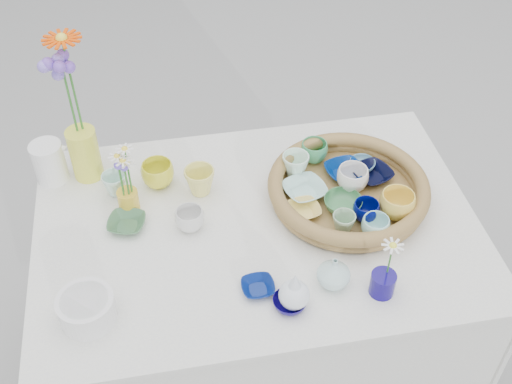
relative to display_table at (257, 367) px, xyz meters
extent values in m
plane|color=#9F9F9F|center=(0.00, 0.00, 0.00)|extent=(80.00, 80.00, 0.00)
imported|color=navy|center=(0.29, 0.14, 0.80)|extent=(0.13, 0.13, 0.03)
imported|color=black|center=(0.37, 0.11, 0.80)|extent=(0.15, 0.15, 0.03)
imported|color=#F0CA4D|center=(0.39, -0.05, 0.82)|extent=(0.10, 0.10, 0.08)
imported|color=#42844E|center=(0.25, 0.00, 0.80)|extent=(0.12, 0.12, 0.03)
imported|color=#91B590|center=(0.23, -0.09, 0.81)|extent=(0.07, 0.07, 0.06)
imported|color=#AADBD5|center=(0.16, 0.08, 0.80)|extent=(0.15, 0.15, 0.03)
imported|color=white|center=(0.15, 0.16, 0.82)|extent=(0.11, 0.11, 0.08)
imported|color=white|center=(0.30, 0.08, 0.82)|extent=(0.10, 0.10, 0.07)
imported|color=#70B0D0|center=(0.36, 0.16, 0.80)|extent=(0.10, 0.10, 0.02)
imported|color=#030A60|center=(0.30, -0.05, 0.81)|extent=(0.08, 0.08, 0.06)
imported|color=#EFCD65|center=(0.13, 0.00, 0.79)|extent=(0.11, 0.11, 0.02)
imported|color=#A6E8E4|center=(0.31, -0.12, 0.81)|extent=(0.09, 0.09, 0.06)
imported|color=#3D9A60|center=(0.22, 0.22, 0.82)|extent=(0.09, 0.09, 0.07)
imported|color=yellow|center=(-0.26, 0.22, 0.80)|extent=(0.10, 0.10, 0.08)
imported|color=#ECE46C|center=(-0.14, 0.16, 0.81)|extent=(0.12, 0.12, 0.09)
imported|color=#406D47|center=(-0.37, 0.05, 0.78)|extent=(0.13, 0.13, 0.03)
imported|color=silver|center=(-0.19, 0.02, 0.80)|extent=(0.10, 0.10, 0.07)
imported|color=navy|center=(-0.04, -0.23, 0.78)|extent=(0.09, 0.09, 0.02)
imported|color=silver|center=(-0.39, 0.20, 0.80)|extent=(0.09, 0.09, 0.07)
imported|color=#0F0656|center=(0.03, -0.30, 0.78)|extent=(0.10, 0.10, 0.03)
imported|color=silver|center=(0.15, -0.25, 0.81)|extent=(0.10, 0.10, 0.09)
cylinder|color=#110765|center=(0.27, -0.30, 0.80)|extent=(0.08, 0.08, 0.07)
cylinder|color=yellow|center=(-0.47, 0.30, 0.85)|extent=(0.11, 0.11, 0.17)
cylinder|color=gold|center=(-0.36, 0.13, 0.80)|extent=(0.06, 0.06, 0.07)
camera|label=1|loc=(-0.23, -1.25, 2.09)|focal=45.00mm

